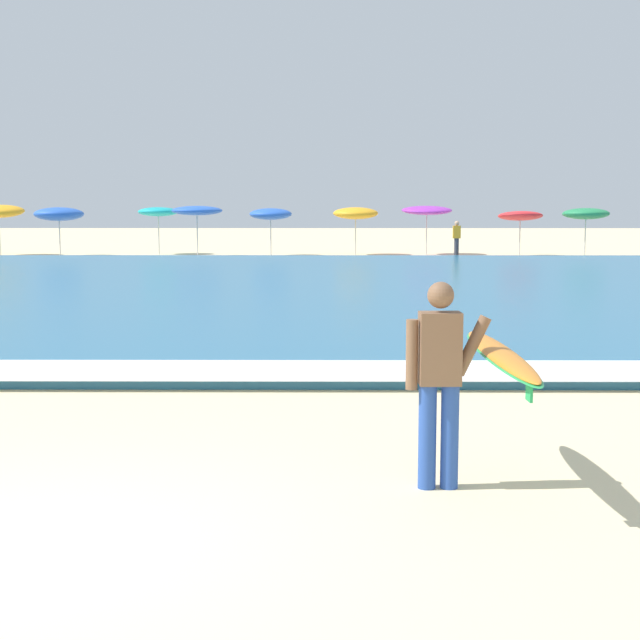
% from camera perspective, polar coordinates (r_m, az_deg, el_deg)
% --- Properties ---
extents(ground_plane, '(160.00, 160.00, 0.00)m').
position_cam_1_polar(ground_plane, '(6.97, -16.67, -13.05)').
color(ground_plane, beige).
extents(sea, '(120.00, 28.00, 0.14)m').
position_cam_1_polar(sea, '(25.90, -4.05, 2.06)').
color(sea, teal).
rests_on(sea, ground).
extents(surf_foam, '(120.00, 1.56, 0.01)m').
position_cam_1_polar(surf_foam, '(12.68, -8.67, -3.03)').
color(surf_foam, white).
rests_on(surf_foam, sea).
extents(surfer_with_board, '(0.96, 2.53, 1.73)m').
position_cam_1_polar(surfer_with_board, '(7.82, 8.93, -2.82)').
color(surfer_with_board, '#284CA3').
rests_on(surfer_with_board, ground).
extents(beach_umbrella_1, '(2.16, 2.16, 2.16)m').
position_cam_1_polar(beach_umbrella_1, '(43.02, -15.58, 6.22)').
color(beach_umbrella_1, beige).
rests_on(beach_umbrella_1, ground).
extents(beach_umbrella_2, '(1.84, 1.85, 2.15)m').
position_cam_1_polar(beach_umbrella_2, '(43.62, -9.80, 6.50)').
color(beach_umbrella_2, beige).
rests_on(beach_umbrella_2, ground).
extents(beach_umbrella_3, '(2.21, 2.22, 2.21)m').
position_cam_1_polar(beach_umbrella_3, '(41.49, -7.49, 6.60)').
color(beach_umbrella_3, beige).
rests_on(beach_umbrella_3, ground).
extents(beach_umbrella_4, '(1.88, 1.89, 2.13)m').
position_cam_1_polar(beach_umbrella_4, '(41.82, -3.02, 6.44)').
color(beach_umbrella_4, beige).
rests_on(beach_umbrella_4, ground).
extents(beach_umbrella_5, '(2.03, 2.05, 2.18)m').
position_cam_1_polar(beach_umbrella_5, '(42.48, 2.18, 6.50)').
color(beach_umbrella_5, beige).
rests_on(beach_umbrella_5, ground).
extents(beach_umbrella_6, '(2.28, 2.30, 2.27)m').
position_cam_1_polar(beach_umbrella_6, '(43.02, 6.51, 6.64)').
color(beach_umbrella_6, beige).
rests_on(beach_umbrella_6, ground).
extents(beach_umbrella_7, '(1.96, 1.98, 2.05)m').
position_cam_1_polar(beach_umbrella_7, '(42.40, 12.08, 6.21)').
color(beach_umbrella_7, beige).
rests_on(beach_umbrella_7, ground).
extents(beach_umbrella_8, '(2.01, 2.02, 2.14)m').
position_cam_1_polar(beach_umbrella_8, '(42.52, 15.85, 6.23)').
color(beach_umbrella_8, beige).
rests_on(beach_umbrella_8, ground).
extents(beachgoer_near_row_left, '(0.32, 0.20, 1.58)m').
position_cam_1_polar(beachgoer_near_row_left, '(40.47, 8.30, 4.94)').
color(beachgoer_near_row_left, '#383842').
rests_on(beachgoer_near_row_left, ground).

